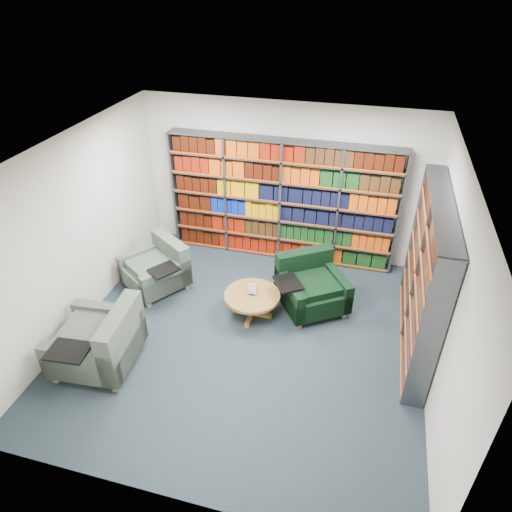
% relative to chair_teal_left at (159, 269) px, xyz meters
% --- Properties ---
extents(room_shell, '(5.02, 5.02, 2.82)m').
position_rel_chair_teal_left_xyz_m(room_shell, '(1.75, -0.87, 1.07)').
color(room_shell, '#1C252F').
rests_on(room_shell, ground).
extents(bookshelf_back, '(4.00, 0.28, 2.20)m').
position_rel_chair_teal_left_xyz_m(bookshelf_back, '(1.75, 1.47, 0.77)').
color(bookshelf_back, '#47494F').
rests_on(bookshelf_back, ground).
extents(bookshelf_right, '(0.28, 2.50, 2.20)m').
position_rel_chair_teal_left_xyz_m(bookshelf_right, '(4.09, -0.27, 0.77)').
color(bookshelf_right, '#47494F').
rests_on(bookshelf_right, ground).
extents(chair_teal_left, '(1.24, 1.24, 0.81)m').
position_rel_chair_teal_left_xyz_m(chair_teal_left, '(0.00, 0.00, 0.00)').
color(chair_teal_left, '#0D2534').
rests_on(chair_teal_left, ground).
extents(chair_green_right, '(1.29, 1.29, 0.85)m').
position_rel_chair_teal_left_xyz_m(chair_green_right, '(2.52, 0.14, 0.01)').
color(chair_green_right, black).
rests_on(chair_green_right, ground).
extents(chair_teal_front, '(1.10, 1.25, 0.93)m').
position_rel_chair_teal_left_xyz_m(chair_teal_front, '(0.05, -1.86, 0.05)').
color(chair_teal_front, '#0D2534').
rests_on(chair_teal_front, ground).
extents(coffee_table, '(0.86, 0.86, 0.60)m').
position_rel_chair_teal_left_xyz_m(coffee_table, '(1.71, -0.37, -0.00)').
color(coffee_table, olive).
rests_on(coffee_table, ground).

